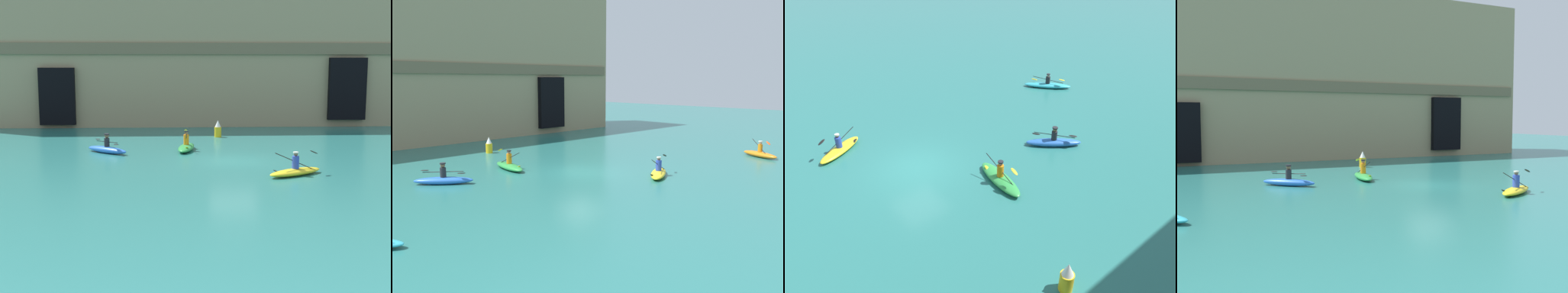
% 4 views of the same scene
% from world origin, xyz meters
% --- Properties ---
extents(ground_plane, '(120.00, 120.00, 0.00)m').
position_xyz_m(ground_plane, '(0.00, 0.00, 0.00)').
color(ground_plane, '#28706B').
extents(kayak_cyan, '(2.78, 3.03, 1.04)m').
position_xyz_m(kayak_cyan, '(-13.07, -3.02, 0.20)').
color(kayak_cyan, '#33B2C6').
rests_on(kayak_cyan, ground).
extents(kayak_yellow, '(2.96, 2.17, 1.15)m').
position_xyz_m(kayak_yellow, '(2.33, -3.85, 0.21)').
color(kayak_yellow, yellow).
rests_on(kayak_yellow, ground).
extents(kayak_blue, '(2.71, 2.41, 1.12)m').
position_xyz_m(kayak_blue, '(-6.95, 2.90, 0.24)').
color(kayak_blue, blue).
rests_on(kayak_blue, ground).
extents(kayak_green, '(1.37, 3.20, 1.19)m').
position_xyz_m(kayak_green, '(-2.41, 3.57, 0.23)').
color(kayak_green, green).
rests_on(kayak_green, ground).
extents(marker_buoy, '(0.48, 0.48, 1.18)m').
position_xyz_m(marker_buoy, '(-0.02, 9.46, 0.54)').
color(marker_buoy, yellow).
rests_on(marker_buoy, ground).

